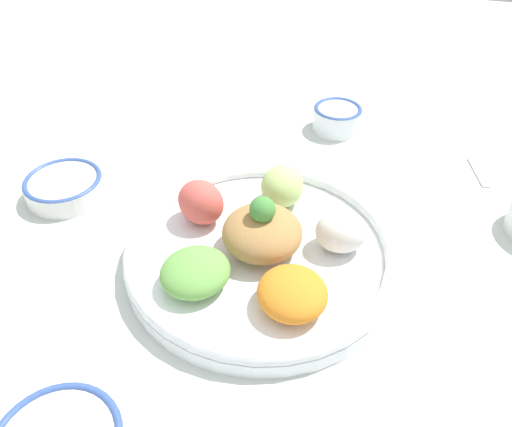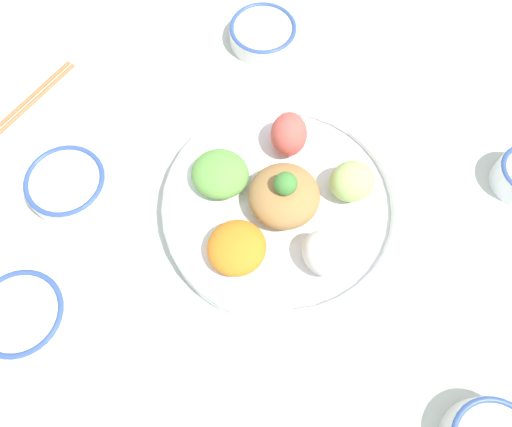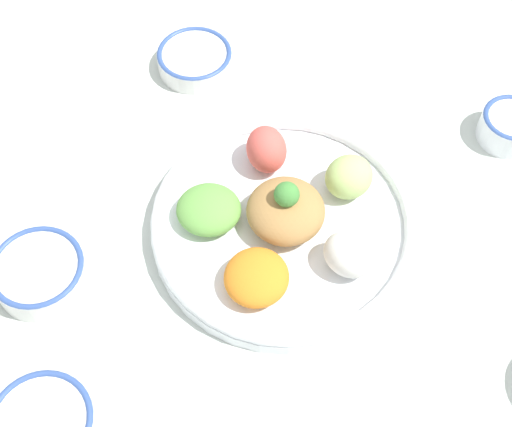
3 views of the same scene
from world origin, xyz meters
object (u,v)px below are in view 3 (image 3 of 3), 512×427
Objects in this scene: sauce_bowl_dark at (510,125)px; rice_bowl_plain at (44,426)px; sauce_bowl_far at (39,272)px; salad_platter at (284,221)px; rice_bowl_blue at (195,59)px.

sauce_bowl_dark and rice_bowl_plain have the same top height.
rice_bowl_plain reaches higher than sauce_bowl_far.
sauce_bowl_far is (-0.11, -0.29, -0.00)m from salad_platter.
salad_platter is 3.06× the size of rice_bowl_blue.
rice_bowl_blue is 0.46m from sauce_bowl_dark.
rice_bowl_blue is at bearing -140.77° from sauce_bowl_dark.
salad_platter is 0.37m from rice_bowl_plain.
sauce_bowl_dark reaches higher than rice_bowl_blue.
rice_bowl_plain reaches higher than rice_bowl_blue.
rice_bowl_plain is (0.07, -0.36, -0.00)m from salad_platter.
sauce_bowl_far reaches higher than rice_bowl_blue.
rice_bowl_blue is 1.33× the size of sauce_bowl_dark.
salad_platter reaches higher than rice_bowl_blue.
rice_bowl_plain is at bearing -23.27° from sauce_bowl_far.
rice_bowl_blue is 0.57m from rice_bowl_plain.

